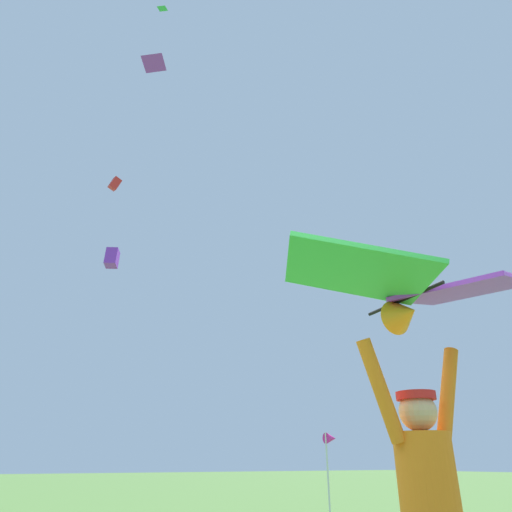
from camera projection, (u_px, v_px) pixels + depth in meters
held_stunt_kite at (411, 289)px, 3.11m from camera, size 1.98×1.14×0.42m
distant_kite_green_low_left at (162, 8)px, 22.64m from camera, size 0.46×0.44×0.23m
distant_kite_red_overhead_distant at (115, 184)px, 30.42m from camera, size 0.79×0.68×0.99m
distant_kite_purple_low_right at (112, 258)px, 31.63m from camera, size 1.14×1.21×1.36m
distant_kite_purple_mid_right at (154, 63)px, 18.93m from camera, size 1.01×1.01×0.25m
marker_flag at (330, 444)px, 10.38m from camera, size 0.30×0.24×1.82m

